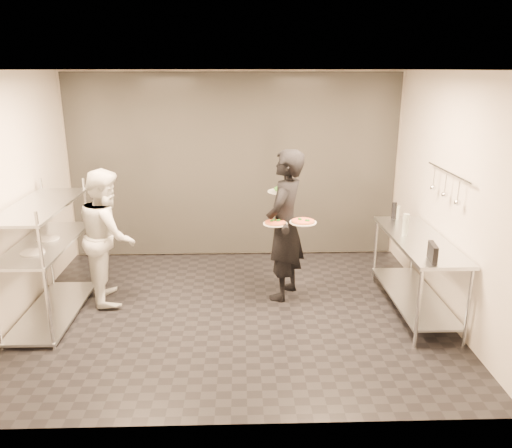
{
  "coord_description": "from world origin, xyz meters",
  "views": [
    {
      "loc": [
        0.1,
        -5.45,
        2.81
      ],
      "look_at": [
        0.27,
        0.04,
        1.1
      ],
      "focal_mm": 35.0,
      "sensor_mm": 36.0,
      "label": 1
    }
  ],
  "objects_px": {
    "pizza_plate_far": "(303,222)",
    "pos_monitor": "(433,253)",
    "pizza_plate_near": "(275,223)",
    "bottle_clear": "(398,212)",
    "bottle_dark": "(394,211)",
    "pass_rack": "(46,254)",
    "salad_plate": "(280,190)",
    "prep_counter": "(417,262)",
    "chef": "(108,236)",
    "waiter": "(285,226)",
    "bottle_green": "(406,225)"
  },
  "relations": [
    {
      "from": "pizza_plate_far",
      "to": "pos_monitor",
      "type": "relative_size",
      "value": 1.26
    },
    {
      "from": "pizza_plate_near",
      "to": "bottle_clear",
      "type": "height_order",
      "value": "bottle_clear"
    },
    {
      "from": "pizza_plate_far",
      "to": "bottle_dark",
      "type": "relative_size",
      "value": 1.48
    },
    {
      "from": "bottle_clear",
      "to": "pizza_plate_near",
      "type": "bearing_deg",
      "value": -162.0
    },
    {
      "from": "pizza_plate_near",
      "to": "pass_rack",
      "type": "bearing_deg",
      "value": -174.3
    },
    {
      "from": "salad_plate",
      "to": "pos_monitor",
      "type": "xyz_separation_m",
      "value": [
        1.46,
        -1.45,
        -0.32
      ]
    },
    {
      "from": "pos_monitor",
      "to": "bottle_clear",
      "type": "xyz_separation_m",
      "value": [
        0.1,
        1.52,
        -0.01
      ]
    },
    {
      "from": "prep_counter",
      "to": "pizza_plate_far",
      "type": "distance_m",
      "value": 1.43
    },
    {
      "from": "pass_rack",
      "to": "pos_monitor",
      "type": "distance_m",
      "value": 4.28
    },
    {
      "from": "chef",
      "to": "pos_monitor",
      "type": "bearing_deg",
      "value": -123.52
    },
    {
      "from": "prep_counter",
      "to": "waiter",
      "type": "height_order",
      "value": "waiter"
    },
    {
      "from": "chef",
      "to": "pizza_plate_near",
      "type": "height_order",
      "value": "chef"
    },
    {
      "from": "waiter",
      "to": "pizza_plate_near",
      "type": "height_order",
      "value": "waiter"
    },
    {
      "from": "bottle_dark",
      "to": "bottle_clear",
      "type": "bearing_deg",
      "value": 0.0
    },
    {
      "from": "pos_monitor",
      "to": "bottle_clear",
      "type": "distance_m",
      "value": 1.52
    },
    {
      "from": "waiter",
      "to": "bottle_green",
      "type": "height_order",
      "value": "waiter"
    },
    {
      "from": "pass_rack",
      "to": "bottle_green",
      "type": "bearing_deg",
      "value": 1.48
    },
    {
      "from": "salad_plate",
      "to": "prep_counter",
      "type": "bearing_deg",
      "value": -24.84
    },
    {
      "from": "pass_rack",
      "to": "waiter",
      "type": "xyz_separation_m",
      "value": [
        2.79,
        0.44,
        0.18
      ]
    },
    {
      "from": "chef",
      "to": "salad_plate",
      "type": "relative_size",
      "value": 5.41
    },
    {
      "from": "waiter",
      "to": "chef",
      "type": "xyz_separation_m",
      "value": [
        -2.19,
        0.0,
        -0.11
      ]
    },
    {
      "from": "chef",
      "to": "pizza_plate_near",
      "type": "distance_m",
      "value": 2.08
    },
    {
      "from": "waiter",
      "to": "salad_plate",
      "type": "distance_m",
      "value": 0.48
    },
    {
      "from": "prep_counter",
      "to": "pizza_plate_far",
      "type": "bearing_deg",
      "value": 170.14
    },
    {
      "from": "pass_rack",
      "to": "bottle_green",
      "type": "height_order",
      "value": "pass_rack"
    },
    {
      "from": "pizza_plate_near",
      "to": "pos_monitor",
      "type": "xyz_separation_m",
      "value": [
        1.55,
        -0.98,
        -0.03
      ]
    },
    {
      "from": "pizza_plate_near",
      "to": "bottle_green",
      "type": "bearing_deg",
      "value": -5.87
    },
    {
      "from": "salad_plate",
      "to": "bottle_green",
      "type": "bearing_deg",
      "value": -23.49
    },
    {
      "from": "pos_monitor",
      "to": "bottle_green",
      "type": "relative_size",
      "value": 0.97
    },
    {
      "from": "prep_counter",
      "to": "bottle_clear",
      "type": "xyz_separation_m",
      "value": [
        -0.02,
        0.8,
        0.38
      ]
    },
    {
      "from": "salad_plate",
      "to": "bottle_dark",
      "type": "height_order",
      "value": "salad_plate"
    },
    {
      "from": "prep_counter",
      "to": "bottle_green",
      "type": "relative_size",
      "value": 6.83
    },
    {
      "from": "waiter",
      "to": "bottle_clear",
      "type": "xyz_separation_m",
      "value": [
        1.52,
        0.36,
        0.06
      ]
    },
    {
      "from": "pos_monitor",
      "to": "bottle_dark",
      "type": "xyz_separation_m",
      "value": [
        0.05,
        1.52,
        0.02
      ]
    },
    {
      "from": "chef",
      "to": "pizza_plate_far",
      "type": "distance_m",
      "value": 2.41
    },
    {
      "from": "waiter",
      "to": "bottle_dark",
      "type": "height_order",
      "value": "waiter"
    },
    {
      "from": "prep_counter",
      "to": "pos_monitor",
      "type": "xyz_separation_m",
      "value": [
        -0.12,
        -0.72,
        0.39
      ]
    },
    {
      "from": "waiter",
      "to": "pizza_plate_near",
      "type": "relative_size",
      "value": 6.49
    },
    {
      "from": "bottle_dark",
      "to": "pizza_plate_near",
      "type": "bearing_deg",
      "value": -161.46
    },
    {
      "from": "pizza_plate_near",
      "to": "pizza_plate_far",
      "type": "distance_m",
      "value": 0.33
    },
    {
      "from": "salad_plate",
      "to": "bottle_green",
      "type": "xyz_separation_m",
      "value": [
        1.45,
        -0.63,
        -0.28
      ]
    },
    {
      "from": "salad_plate",
      "to": "pos_monitor",
      "type": "relative_size",
      "value": 1.21
    },
    {
      "from": "chef",
      "to": "pizza_plate_near",
      "type": "relative_size",
      "value": 5.73
    },
    {
      "from": "bottle_clear",
      "to": "prep_counter",
      "type": "bearing_deg",
      "value": -88.81
    },
    {
      "from": "pass_rack",
      "to": "bottle_dark",
      "type": "height_order",
      "value": "pass_rack"
    },
    {
      "from": "waiter",
      "to": "pizza_plate_far",
      "type": "bearing_deg",
      "value": 69.04
    },
    {
      "from": "chef",
      "to": "pos_monitor",
      "type": "relative_size",
      "value": 6.53
    },
    {
      "from": "chef",
      "to": "pos_monitor",
      "type": "height_order",
      "value": "chef"
    },
    {
      "from": "pizza_plate_far",
      "to": "bottle_clear",
      "type": "xyz_separation_m",
      "value": [
        1.32,
        0.57,
        -0.06
      ]
    },
    {
      "from": "chef",
      "to": "pizza_plate_far",
      "type": "relative_size",
      "value": 5.18
    }
  ]
}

